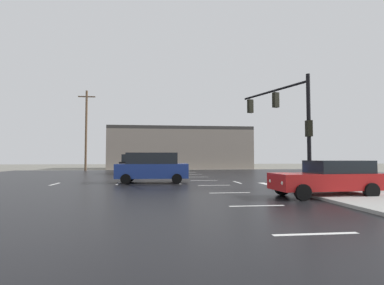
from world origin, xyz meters
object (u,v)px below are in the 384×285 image
at_px(traffic_signal_mast, 288,114).
at_px(utility_pole_distant, 86,129).
at_px(suv_blue, 152,167).
at_px(suv_black, 133,163).
at_px(sedan_red, 328,178).

distance_m(traffic_signal_mast, utility_pole_distant, 29.26).
xyz_separation_m(traffic_signal_mast, suv_blue, (-8.13, 3.33, -3.25)).
bearing_deg(utility_pole_distant, suv_black, -50.80).
bearing_deg(traffic_signal_mast, suv_black, 14.06).
height_order(sedan_red, utility_pole_distant, utility_pole_distant).
distance_m(suv_black, suv_blue, 12.39).
xyz_separation_m(suv_black, utility_pole_distant, (-6.72, 8.24, 4.41)).
relative_size(traffic_signal_mast, suv_black, 1.26).
distance_m(suv_black, utility_pole_distant, 11.51).
distance_m(traffic_signal_mast, suv_black, 18.92).
bearing_deg(suv_black, utility_pole_distant, 44.18).
bearing_deg(suv_black, traffic_signal_mast, -141.40).
height_order(suv_black, sedan_red, suv_black).
bearing_deg(traffic_signal_mast, suv_blue, 48.17).
bearing_deg(suv_blue, suv_black, -77.28).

